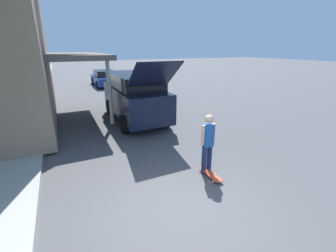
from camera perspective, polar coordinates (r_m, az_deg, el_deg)
name	(u,v)px	position (r m, az deg, el deg)	size (l,w,h in m)	color
ground_plane	(180,210)	(5.06, 3.03, -20.52)	(120.00, 120.00, 0.00)	#49494C
sidewalk	(18,138)	(10.06, -33.83, -2.59)	(1.80, 80.00, 0.10)	#9E9E99
suv_parked	(135,96)	(10.39, -8.45, 7.53)	(2.03, 5.32, 2.83)	black
car_down_street	(105,78)	(21.16, -15.80, 11.63)	(1.92, 4.36, 1.36)	navy
skateboarder	(208,142)	(5.97, 10.06, -3.96)	(0.41, 0.22, 1.65)	#192347
skateboard	(210,174)	(6.15, 10.73, -11.93)	(0.23, 0.81, 0.10)	#B73D23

